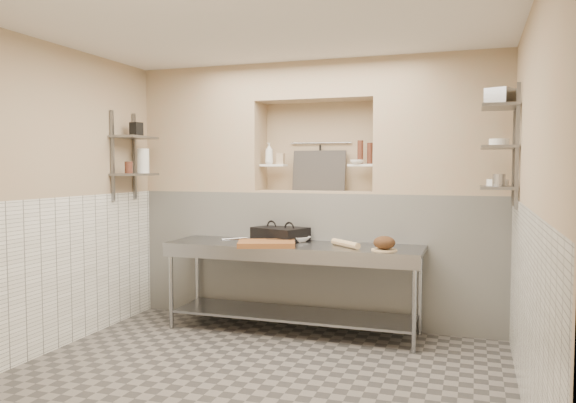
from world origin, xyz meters
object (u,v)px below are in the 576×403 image
at_px(prep_table, 293,269).
at_px(cutting_board, 267,244).
at_px(rolling_pin, 345,244).
at_px(bread_loaf, 384,243).
at_px(mixing_bowl, 298,239).
at_px(bowl_alcove, 357,162).
at_px(jug_left, 143,161).
at_px(panini_press, 280,234).
at_px(bottle_soap, 269,153).

distance_m(prep_table, cutting_board, 0.41).
relative_size(rolling_pin, bread_loaf, 2.04).
relative_size(cutting_board, mixing_bowl, 2.40).
height_order(prep_table, bowl_alcove, bowl_alcove).
bearing_deg(mixing_bowl, cutting_board, -116.94).
bearing_deg(jug_left, bowl_alcove, 12.02).
xyz_separation_m(panini_press, jug_left, (-1.54, -0.19, 0.78)).
relative_size(bottle_soap, jug_left, 0.88).
xyz_separation_m(cutting_board, bowl_alcove, (0.75, 0.73, 0.81)).
height_order(panini_press, rolling_pin, panini_press).
height_order(cutting_board, mixing_bowl, mixing_bowl).
bearing_deg(bowl_alcove, panini_press, -158.51).
bearing_deg(prep_table, cutting_board, -133.89).
bearing_deg(rolling_pin, bowl_alcove, 90.11).
bearing_deg(panini_press, bread_loaf, 3.91).
height_order(cutting_board, jug_left, jug_left).
distance_m(bottle_soap, jug_left, 1.40).
height_order(panini_press, bowl_alcove, bowl_alcove).
relative_size(panini_press, cutting_board, 1.13).
distance_m(prep_table, bowl_alcove, 1.33).
bearing_deg(panini_press, prep_table, -25.01).
relative_size(bottle_soap, bowl_alcove, 1.64).
relative_size(prep_table, jug_left, 9.63).
bearing_deg(bowl_alcove, prep_table, -136.78).
distance_m(panini_press, rolling_pin, 0.79).
relative_size(cutting_board, bowl_alcove, 3.84).
distance_m(bottle_soap, bowl_alcove, 1.00).
bearing_deg(bottle_soap, rolling_pin, -28.57).
xyz_separation_m(prep_table, mixing_bowl, (0.00, 0.19, 0.29)).
xyz_separation_m(mixing_bowl, jug_left, (-1.75, -0.16, 0.82)).
height_order(cutting_board, rolling_pin, rolling_pin).
bearing_deg(mixing_bowl, prep_table, -90.09).
bearing_deg(bowl_alcove, bread_loaf, -58.99).
distance_m(rolling_pin, bowl_alcove, 0.97).
bearing_deg(rolling_pin, mixing_bowl, 159.21).
distance_m(cutting_board, rolling_pin, 0.77).
bearing_deg(jug_left, prep_table, -0.88).
bearing_deg(mixing_bowl, panini_press, 171.57).
relative_size(mixing_bowl, rolling_pin, 0.56).
relative_size(prep_table, bread_loaf, 12.69).
distance_m(prep_table, mixing_bowl, 0.34).
distance_m(bread_loaf, jug_left, 2.81).
relative_size(panini_press, bread_loaf, 3.06).
xyz_separation_m(mixing_bowl, bread_loaf, (0.95, -0.34, 0.05)).
distance_m(panini_press, bowl_alcove, 1.11).
distance_m(panini_press, jug_left, 1.74).
relative_size(bread_loaf, jug_left, 0.76).
bearing_deg(panini_press, cutting_board, -67.75).
distance_m(panini_press, bread_loaf, 1.21).
distance_m(prep_table, bottle_soap, 1.37).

